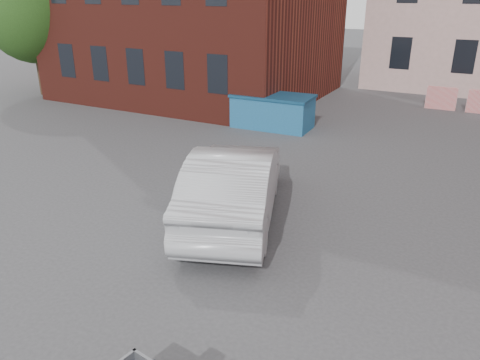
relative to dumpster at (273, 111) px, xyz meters
The scene contains 4 objects.
ground 9.21m from the dumpster, 71.20° to the right, with size 120.00×120.00×0.00m, color #38383A.
far_building 21.87m from the dumpster, 142.02° to the left, with size 6.00×6.00×8.00m, color maroon.
dumpster is the anchor object (origin of this frame).
silver_car 7.97m from the dumpster, 72.18° to the right, with size 1.82×5.22×1.72m, color #AEB1B6.
Camera 1 is at (4.25, -7.61, 4.99)m, focal length 35.00 mm.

